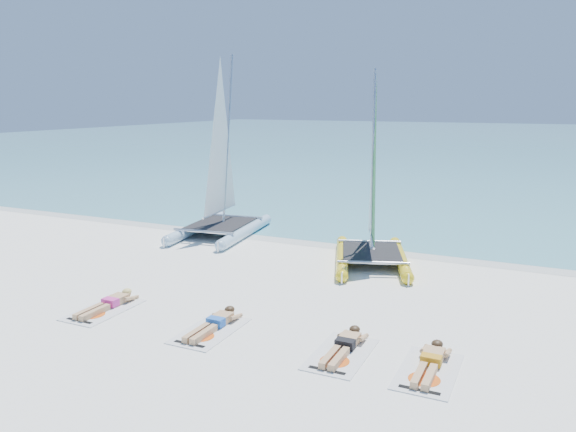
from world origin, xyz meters
name	(u,v)px	position (x,y,z in m)	size (l,w,h in m)	color
ground	(263,294)	(0.00, 0.00, 0.00)	(140.00, 140.00, 0.00)	white
sea	(495,140)	(0.00, 63.00, 0.01)	(140.00, 115.00, 0.01)	#77BCC6
wet_sand_strip	(338,244)	(0.00, 5.50, 0.00)	(140.00, 1.40, 0.01)	silver
catamaran_blue	(221,180)	(-4.34, 5.13, 1.98)	(2.91, 5.11, 6.63)	#B3DBEB
catamaran_yellow	(372,199)	(1.54, 4.19, 1.86)	(3.39, 4.78, 5.92)	yellow
towel_a	(104,310)	(-2.81, -2.58, 0.01)	(1.00, 1.85, 0.02)	white
sunbather_a	(109,303)	(-2.81, -2.39, 0.12)	(0.37, 1.73, 0.26)	#DFA975
towel_b	(210,331)	(0.08, -2.56, 0.01)	(1.00, 1.85, 0.02)	white
sunbather_b	(215,323)	(0.08, -2.37, 0.12)	(0.37, 1.73, 0.26)	#DFA975
towel_c	(341,354)	(2.96, -2.45, 0.01)	(1.00, 1.85, 0.02)	white
sunbather_c	(344,345)	(2.96, -2.26, 0.12)	(0.37, 1.73, 0.26)	#DFA975
towel_d	(428,371)	(4.61, -2.46, 0.01)	(1.00, 1.85, 0.02)	white
sunbather_d	(431,361)	(4.61, -2.26, 0.12)	(0.37, 1.73, 0.26)	#DFA975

